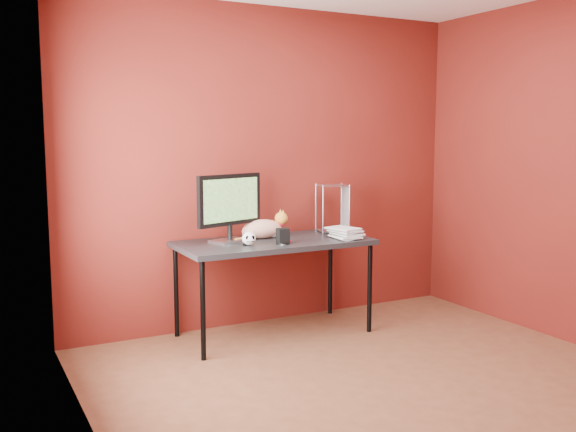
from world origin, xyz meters
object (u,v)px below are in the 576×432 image
skull_mug (249,238)px  cat (263,229)px  monitor (230,205)px  desk (274,247)px  book_stack (336,176)px  speaker (283,237)px

skull_mug → cat: bearing=61.3°
cat → monitor: bearing=-165.4°
desk → skull_mug: size_ratio=13.74×
cat → book_stack: book_stack is taller
desk → cat: 0.19m
monitor → skull_mug: (0.07, -0.19, -0.24)m
desk → cat: cat is taller
desk → speaker: (-0.01, -0.17, 0.11)m
monitor → book_stack: book_stack is taller
monitor → speaker: size_ratio=4.91×
cat → book_stack: bearing=-27.2°
monitor → speaker: (0.33, -0.25, -0.24)m
cat → desk: bearing=-72.7°
monitor → book_stack: 0.86m
desk → skull_mug: skull_mug is taller
desk → skull_mug: (-0.26, -0.11, 0.10)m
desk → book_stack: (0.46, -0.17, 0.54)m
book_stack → monitor: bearing=163.1°
cat → speaker: (0.02, -0.31, -0.02)m
skull_mug → book_stack: (0.72, -0.05, 0.44)m
skull_mug → monitor: bearing=125.0°
book_stack → speaker: bearing=-179.1°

